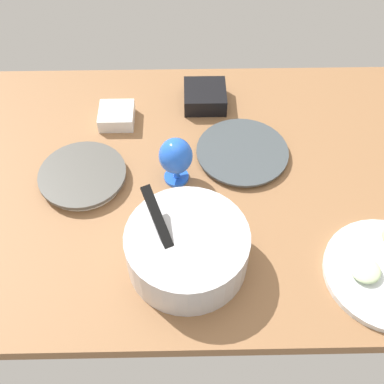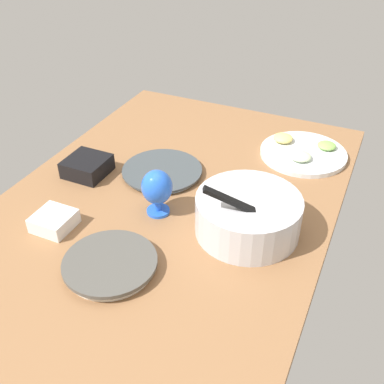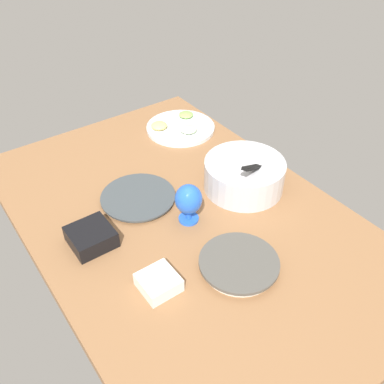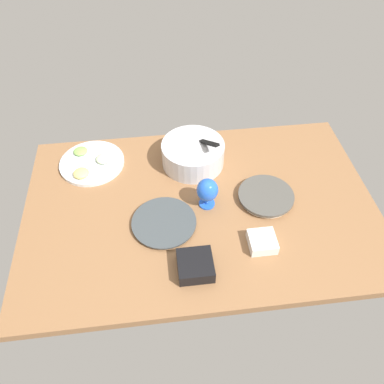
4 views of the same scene
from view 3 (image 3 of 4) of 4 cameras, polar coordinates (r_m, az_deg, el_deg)
name	(u,v)px [view 3 (image 3 of 4)]	position (r cm, az deg, el deg)	size (l,w,h in cm)	color
ground_plane	(184,219)	(156.83, -1.06, -3.67)	(160.00, 104.00, 4.00)	#8C603D
dinner_plate_left	(138,198)	(162.67, -7.21, -0.76)	(28.31, 28.31, 1.99)	silver
dinner_plate_right	(238,264)	(137.66, 6.20, -9.59)	(25.67, 25.67, 3.00)	silver
mixing_bowl	(245,174)	(165.30, 7.04, 2.37)	(30.95, 30.95, 19.41)	silver
fruit_platter	(180,127)	(203.82, -1.63, 8.67)	(32.17, 32.17, 4.63)	silver
hurricane_glass_blue	(188,200)	(147.60, -0.52, -1.14)	(9.64, 9.64, 15.18)	blue
square_bowl_black	(91,236)	(146.96, -13.35, -5.75)	(13.98, 13.98, 5.95)	black
square_bowl_white	(159,282)	(131.40, -4.49, -11.88)	(11.17, 11.17, 4.69)	white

